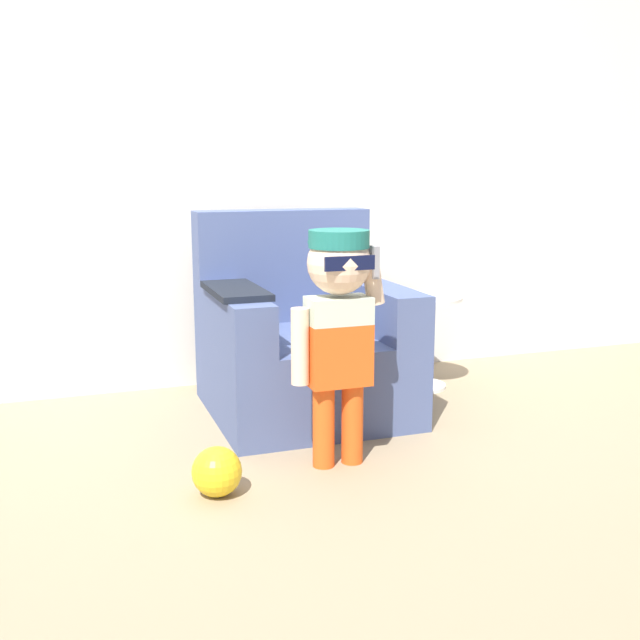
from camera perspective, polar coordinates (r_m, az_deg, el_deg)
The scene contains 6 objects.
ground_plane at distance 3.91m, azimuth -0.64°, elevation -6.67°, with size 10.00×10.00×0.00m, color #998466.
wall_back at distance 4.32m, azimuth -3.47°, elevation 12.54°, with size 10.00×0.05×2.60m.
armchair at distance 3.80m, azimuth -1.48°, elevation -1.76°, with size 0.95×0.97×1.00m.
person_child at distance 3.01m, azimuth 1.38°, elevation 0.68°, with size 0.40×0.30×0.98m.
side_table at distance 4.22m, azimuth 7.81°, elevation -0.98°, with size 0.43×0.43×0.52m.
toy_ball at distance 2.90m, azimuth -7.87°, elevation -11.37°, with size 0.19×0.19×0.19m.
Camera 1 is at (-1.20, -3.52, 1.22)m, focal length 42.00 mm.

